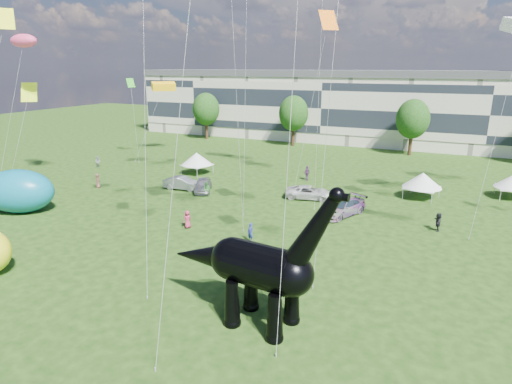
% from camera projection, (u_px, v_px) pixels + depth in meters
% --- Properties ---
extents(ground, '(220.00, 220.00, 0.00)m').
position_uv_depth(ground, '(179.00, 301.00, 26.17)').
color(ground, '#16330C').
rests_on(ground, ground).
extents(terrace_row, '(78.00, 11.00, 12.00)m').
position_uv_depth(terrace_row, '(329.00, 109.00, 81.67)').
color(terrace_row, beige).
rests_on(terrace_row, ground).
extents(tree_far_left, '(5.20, 5.20, 9.44)m').
position_uv_depth(tree_far_left, '(206.00, 107.00, 82.61)').
color(tree_far_left, '#382314').
rests_on(tree_far_left, ground).
extents(tree_mid_left, '(5.20, 5.20, 9.44)m').
position_uv_depth(tree_mid_left, '(294.00, 110.00, 75.36)').
color(tree_mid_left, '#382314').
rests_on(tree_mid_left, ground).
extents(tree_mid_right, '(5.20, 5.20, 9.44)m').
position_uv_depth(tree_mid_right, '(413.00, 116.00, 67.31)').
color(tree_mid_right, '#382314').
rests_on(tree_mid_right, ground).
extents(dinosaur_sculpture, '(10.83, 3.28, 8.82)m').
position_uv_depth(dinosaur_sculpture, '(255.00, 267.00, 23.21)').
color(dinosaur_sculpture, black).
rests_on(dinosaur_sculpture, ground).
extents(car_silver, '(3.63, 4.87, 1.54)m').
position_uv_depth(car_silver, '(203.00, 185.00, 48.82)').
color(car_silver, '#A7A6AB').
rests_on(car_silver, ground).
extents(car_grey, '(4.68, 1.98, 1.50)m').
position_uv_depth(car_grey, '(183.00, 183.00, 49.59)').
color(car_grey, gray).
rests_on(car_grey, ground).
extents(car_white, '(5.42, 3.32, 1.40)m').
position_uv_depth(car_white, '(309.00, 192.00, 46.14)').
color(car_white, silver).
rests_on(car_white, ground).
extents(car_dark, '(4.26, 6.02, 1.62)m').
position_uv_depth(car_dark, '(342.00, 207.00, 40.97)').
color(car_dark, '#595960').
rests_on(car_dark, ground).
extents(gazebo_near, '(4.82, 4.82, 2.84)m').
position_uv_depth(gazebo_near, '(422.00, 180.00, 45.99)').
color(gazebo_near, white).
rests_on(gazebo_near, ground).
extents(gazebo_left, '(4.88, 4.88, 2.85)m').
position_uv_depth(gazebo_left, '(197.00, 159.00, 56.58)').
color(gazebo_left, white).
rests_on(gazebo_left, ground).
extents(inflatable_teal, '(7.93, 6.50, 4.27)m').
position_uv_depth(inflatable_teal, '(19.00, 191.00, 41.53)').
color(inflatable_teal, '#0B6B88').
rests_on(inflatable_teal, ground).
extents(visitors, '(55.02, 23.20, 1.86)m').
position_uv_depth(visitors, '(257.00, 191.00, 46.07)').
color(visitors, '#398836').
rests_on(visitors, ground).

